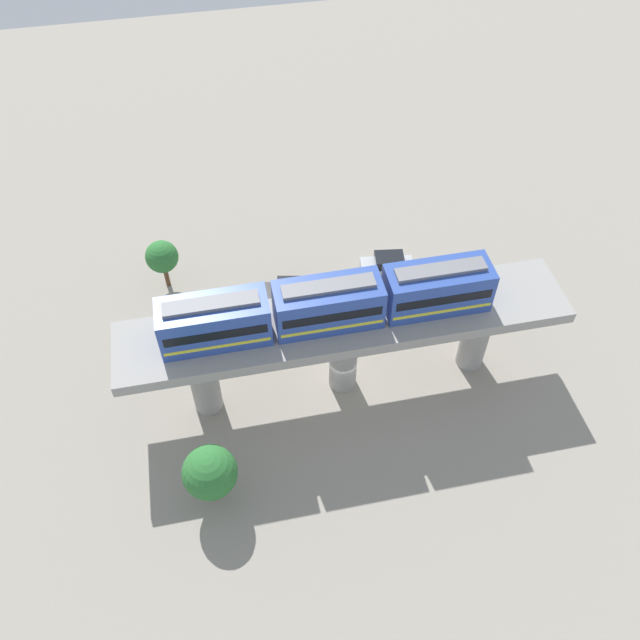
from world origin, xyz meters
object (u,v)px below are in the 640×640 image
object	(u,v)px
parked_car_black	(291,293)
parked_car_silver	(387,266)
train	(328,304)
tree_mid_lot	(210,473)
tree_near_viaduct	(162,257)

from	to	relation	value
parked_car_black	parked_car_silver	size ratio (longest dim) A/B	1.01
train	tree_mid_lot	distance (m)	12.17
train	tree_mid_lot	xyz separation A→B (m)	(6.97, -8.51, -5.20)
tree_near_viaduct	tree_mid_lot	bearing A→B (deg)	5.66
train	tree_near_viaduct	distance (m)	16.82
tree_near_viaduct	parked_car_black	bearing A→B (deg)	69.34
tree_near_viaduct	train	bearing A→B (deg)	40.67
parked_car_black	tree_near_viaduct	bearing A→B (deg)	-98.85
train	parked_car_silver	bearing A→B (deg)	144.60
parked_car_silver	tree_near_viaduct	xyz separation A→B (m)	(-2.17, -17.45, 2.31)
parked_car_silver	tree_mid_lot	bearing A→B (deg)	-34.32
tree_near_viaduct	tree_mid_lot	xyz separation A→B (m)	(19.07, 1.89, 0.16)
parked_car_black	tree_near_viaduct	distance (m)	10.24
parked_car_black	tree_mid_lot	distance (m)	17.42
parked_car_black	tree_mid_lot	size ratio (longest dim) A/B	0.92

